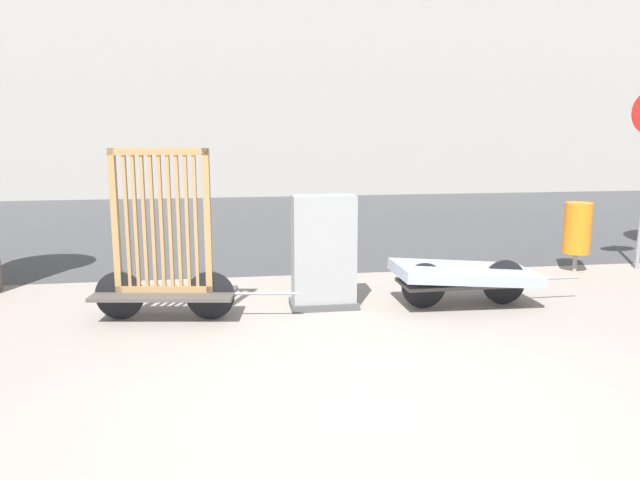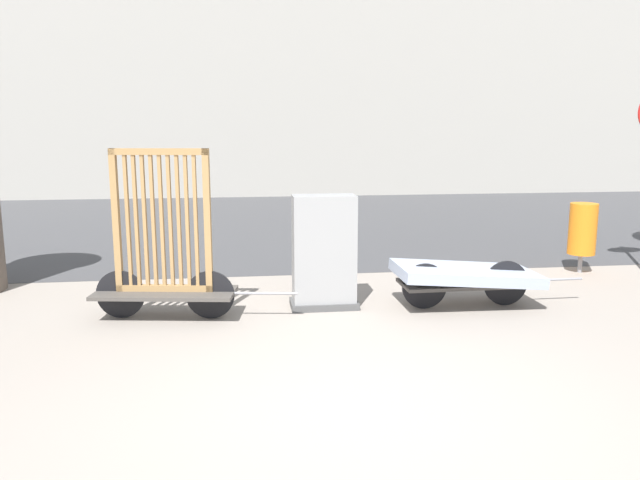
% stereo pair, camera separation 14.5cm
% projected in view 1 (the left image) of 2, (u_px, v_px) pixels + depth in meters
% --- Properties ---
extents(ground_plane, '(60.00, 60.00, 0.00)m').
position_uv_depth(ground_plane, '(369.00, 408.00, 4.74)').
color(ground_plane, gray).
extents(road_strip, '(56.00, 10.06, 0.01)m').
position_uv_depth(road_strip, '(274.00, 222.00, 13.86)').
color(road_strip, '#424244').
rests_on(road_strip, ground_plane).
extents(bike_cart_with_bedframe, '(2.26, 0.80, 1.88)m').
position_uv_depth(bike_cart_with_bedframe, '(164.00, 261.00, 6.81)').
color(bike_cart_with_bedframe, '#4C4742').
rests_on(bike_cart_with_bedframe, ground_plane).
extents(bike_cart_with_mattress, '(2.31, 0.86, 0.54)m').
position_uv_depth(bike_cart_with_mattress, '(465.00, 275.00, 7.37)').
color(bike_cart_with_mattress, '#4C4742').
rests_on(bike_cart_with_mattress, ground_plane).
extents(utility_cabinet, '(0.79, 0.42, 1.33)m').
position_uv_depth(utility_cabinet, '(324.00, 256.00, 7.27)').
color(utility_cabinet, '#4C4C4C').
rests_on(utility_cabinet, ground_plane).
extents(trash_bin, '(0.39, 0.39, 1.02)m').
position_uv_depth(trash_bin, '(578.00, 228.00, 9.10)').
color(trash_bin, gray).
rests_on(trash_bin, ground_plane).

